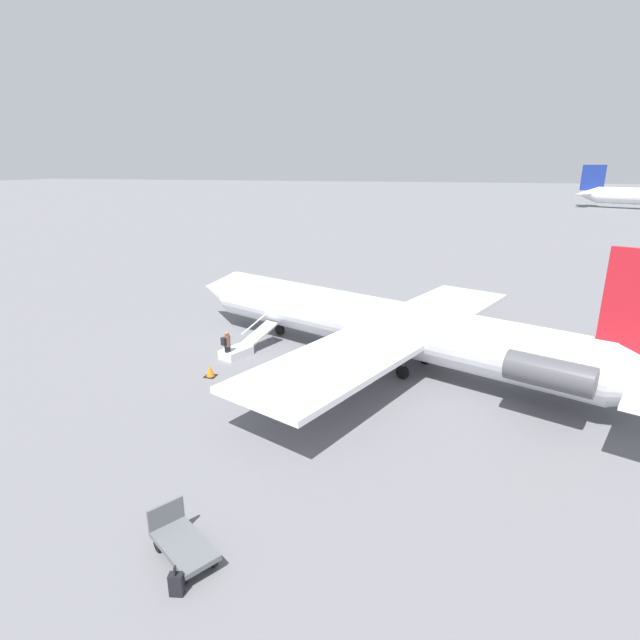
% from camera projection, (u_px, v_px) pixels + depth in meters
% --- Properties ---
extents(ground_plane, '(600.00, 600.00, 0.00)m').
position_uv_depth(ground_plane, '(378.00, 361.00, 28.11)').
color(ground_plane, slate).
extents(airplane_main, '(28.54, 22.11, 7.52)m').
position_uv_depth(airplane_main, '(395.00, 326.00, 26.86)').
color(airplane_main, silver).
rests_on(airplane_main, ground).
extents(boarding_stairs, '(2.44, 4.10, 1.82)m').
position_uv_depth(boarding_stairs, '(241.00, 348.00, 28.98)').
color(boarding_stairs, silver).
rests_on(boarding_stairs, ground).
extents(passenger, '(0.44, 0.57, 1.74)m').
position_uv_depth(passenger, '(227.00, 344.00, 27.89)').
color(passenger, '#23232D').
rests_on(passenger, ground).
extents(luggage_cart, '(2.45, 2.11, 1.22)m').
position_uv_depth(luggage_cart, '(182.00, 542.00, 14.00)').
color(luggage_cart, '#595B60').
rests_on(luggage_cart, ground).
extents(suitcase, '(0.40, 0.29, 0.88)m').
position_uv_depth(suitcase, '(176.00, 584.00, 12.77)').
color(suitcase, black).
rests_on(suitcase, ground).
extents(traffic_cone_near_stairs, '(0.58, 0.58, 0.64)m').
position_uv_depth(traffic_cone_near_stairs, '(210.00, 371.00, 26.00)').
color(traffic_cone_near_stairs, black).
rests_on(traffic_cone_near_stairs, ground).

